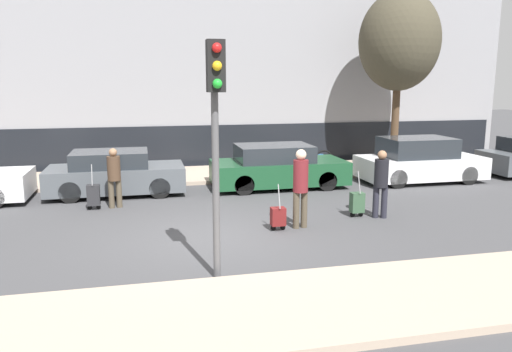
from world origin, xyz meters
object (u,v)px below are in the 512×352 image
at_px(pedestrian_center, 301,183).
at_px(parked_car_3, 419,161).
at_px(trolley_center, 278,217).
at_px(parked_car_1, 115,174).
at_px(traffic_light, 216,114).
at_px(trolley_right, 357,203).
at_px(pedestrian_left, 114,174).
at_px(pedestrian_right, 381,180).
at_px(trolley_left, 93,195).
at_px(bare_tree_near_crossing, 399,42).
at_px(parked_car_2, 278,167).
at_px(parked_bicycle, 310,160).

bearing_deg(pedestrian_center, parked_car_3, 28.79).
bearing_deg(trolley_center, parked_car_3, 35.27).
xyz_separation_m(parked_car_1, traffic_light, (1.97, -7.09, 2.19)).
bearing_deg(traffic_light, trolley_right, 38.83).
xyz_separation_m(pedestrian_left, trolley_right, (5.87, -2.29, -0.53)).
bearing_deg(pedestrian_right, traffic_light, -124.45).
relative_size(trolley_left, trolley_right, 1.04).
relative_size(trolley_left, bare_tree_near_crossing, 0.19).
xyz_separation_m(parked_car_2, trolley_center, (-1.22, -4.48, -0.32)).
xyz_separation_m(parked_car_2, trolley_left, (-5.43, -1.62, -0.25)).
xyz_separation_m(pedestrian_left, trolley_center, (3.66, -2.95, -0.58)).
height_order(parked_car_3, trolley_center, parked_car_3).
relative_size(parked_car_2, parked_bicycle, 2.36).
bearing_deg(parked_car_1, trolley_left, -105.80).
height_order(trolley_center, parked_bicycle, parked_bicycle).
bearing_deg(pedestrian_center, pedestrian_right, 1.16).
xyz_separation_m(parked_car_3, pedestrian_right, (-3.34, -3.83, 0.27)).
bearing_deg(trolley_right, bare_tree_near_crossing, 55.17).
distance_m(trolley_center, trolley_right, 2.30).
bearing_deg(parked_car_1, traffic_light, -74.46).
relative_size(trolley_left, trolley_center, 1.13).
xyz_separation_m(parked_car_3, pedestrian_center, (-5.51, -4.20, 0.36)).
bearing_deg(parked_bicycle, trolley_left, -153.28).
distance_m(trolley_right, bare_tree_near_crossing, 8.55).
height_order(parked_car_1, pedestrian_left, pedestrian_left).
distance_m(trolley_left, parked_bicycle, 8.06).
distance_m(trolley_left, pedestrian_right, 7.35).
bearing_deg(trolley_right, traffic_light, -141.17).
height_order(parked_car_3, bare_tree_near_crossing, bare_tree_near_crossing).
distance_m(pedestrian_right, bare_tree_near_crossing, 8.18).
height_order(trolley_left, trolley_center, trolley_left).
height_order(pedestrian_right, traffic_light, traffic_light).
bearing_deg(trolley_center, trolley_right, 16.58).
bearing_deg(trolley_center, pedestrian_left, 141.17).
distance_m(trolley_center, parked_bicycle, 7.14).
xyz_separation_m(parked_car_1, trolley_left, (-0.48, -1.70, -0.23)).
height_order(parked_car_2, traffic_light, traffic_light).
xyz_separation_m(traffic_light, bare_tree_near_crossing, (8.17, 9.23, 1.91)).
relative_size(pedestrian_center, trolley_right, 1.58).
relative_size(pedestrian_right, bare_tree_near_crossing, 0.26).
bearing_deg(trolley_right, pedestrian_center, -160.93).
distance_m(pedestrian_left, traffic_light, 6.11).
distance_m(parked_car_3, trolley_center, 7.42).
relative_size(trolley_center, bare_tree_near_crossing, 0.17).
relative_size(parked_car_1, pedestrian_left, 2.47).
bearing_deg(parked_car_1, trolley_right, -33.36).
bearing_deg(parked_bicycle, trolley_center, -114.78).
distance_m(parked_car_2, pedestrian_left, 5.13).
relative_size(trolley_center, parked_bicycle, 0.60).
distance_m(parked_bicycle, bare_tree_near_crossing, 5.44).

